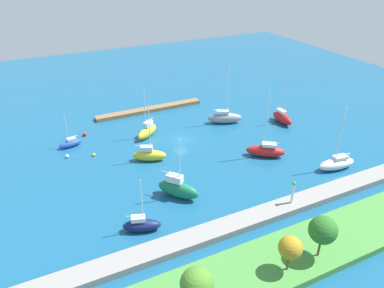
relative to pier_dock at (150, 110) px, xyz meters
The scene contains 20 objects.
water 16.90m from the pier_dock, 91.59° to the left, with size 160.00×160.00×0.00m, color #19567F.
pier_dock is the anchor object (origin of this frame).
breakwater 44.27m from the pier_dock, 90.61° to the left, with size 69.72×3.24×1.04m, color gray.
shoreline_park 52.57m from the pier_dock, 90.51° to the left, with size 63.89×8.40×1.00m, color #478C3D.
harbor_beacon 44.75m from the pier_dock, 97.69° to the left, with size 0.56×0.56×3.73m.
park_tree_mideast 57.00m from the pier_dock, 74.51° to the left, with size 3.53×3.53×5.89m.
park_tree_center 54.39m from the pier_dock, 92.10° to the left, with size 3.48×3.48×5.76m.
park_tree_west 54.49m from the pier_dock, 86.94° to the left, with size 2.82×2.82×4.75m.
sailboat_yellow_far_south 23.11m from the pier_dock, 69.33° to the left, with size 6.38×4.44×10.86m.
sailboat_red_along_channel 32.05m from the pier_dock, 111.76° to the left, with size 7.18×6.07×12.78m.
sailboat_gray_by_breakwater 18.56m from the pier_dock, 132.74° to the left, with size 7.82×4.98×13.94m.
sailboat_green_east_end 35.08m from the pier_dock, 76.76° to the left, with size 5.99×6.72×10.40m.
sailboat_blue_outer_mooring 22.44m from the pier_dock, 26.03° to the left, with size 4.71×2.31×6.94m.
sailboat_navy_mid_basin 42.15m from the pier_dock, 68.01° to the left, with size 5.61×3.71×8.43m.
sailboat_white_center_basin 43.98m from the pier_dock, 117.61° to the left, with size 7.38×3.27×11.72m.
sailboat_yellow_off_beacon 13.45m from the pier_dock, 67.67° to the left, with size 6.06×5.11×10.68m.
sailboat_red_far_north 30.79m from the pier_dock, 141.45° to the left, with size 2.07×6.21×9.55m.
mooring_buoy_white 25.64m from the pier_dock, 32.88° to the left, with size 0.65×0.65×0.65m, color white.
mooring_buoy_yellow 22.96m from the pier_dock, 42.46° to the left, with size 0.61×0.61×0.61m, color yellow.
mooring_buoy_red 17.83m from the pier_dock, 20.61° to the left, with size 0.80×0.80×0.80m, color red.
Camera 1 is at (27.70, 61.16, 35.06)m, focal length 34.90 mm.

